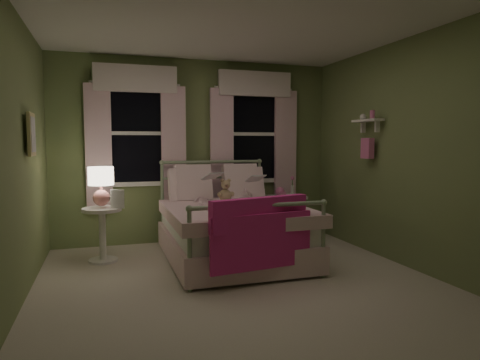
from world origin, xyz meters
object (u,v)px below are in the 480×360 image
object	(u,v)px
bed	(231,228)
child_right	(242,182)
nightstand_left	(102,227)
nightstand_right	(286,202)
teddy_bear	(225,192)
child_left	(201,182)
table_lamp	(101,182)

from	to	relation	value
bed	child_right	distance (m)	0.72
nightstand_left	nightstand_right	world-z (taller)	same
nightstand_right	teddy_bear	bearing A→B (deg)	-154.84
bed	nightstand_right	world-z (taller)	bed
child_right	child_left	bearing A→B (deg)	11.29
nightstand_left	nightstand_right	bearing A→B (deg)	9.28
table_lamp	child_left	bearing A→B (deg)	3.64
child_right	bed	bearing A→B (deg)	67.69
bed	table_lamp	bearing A→B (deg)	167.12
nightstand_left	table_lamp	size ratio (longest dim) A/B	1.39
bed	nightstand_left	xyz separation A→B (m)	(-1.50, 0.34, 0.03)
bed	child_right	bearing A→B (deg)	56.40
teddy_bear	nightstand_left	size ratio (longest dim) A/B	0.46
child_left	teddy_bear	size ratio (longest dim) A/B	2.33
bed	child_left	size ratio (longest dim) A/B	2.93
child_left	child_right	world-z (taller)	child_left
nightstand_left	table_lamp	xyz separation A→B (m)	(0.00, -0.00, 0.54)
bed	child_left	xyz separation A→B (m)	(-0.28, 0.42, 0.53)
bed	child_right	size ratio (longest dim) A/B	3.11
bed	nightstand_right	distance (m)	1.32
nightstand_left	table_lamp	bearing A→B (deg)	-45.00
child_right	table_lamp	distance (m)	1.79
nightstand_left	nightstand_right	size ratio (longest dim) A/B	1.02
child_left	table_lamp	bearing A→B (deg)	13.57
child_left	teddy_bear	bearing A→B (deg)	160.43
child_left	child_right	xyz separation A→B (m)	(0.56, 0.00, -0.02)
child_left	nightstand_right	xyz separation A→B (m)	(1.35, 0.34, -0.37)
bed	table_lamp	world-z (taller)	bed
nightstand_left	nightstand_right	xyz separation A→B (m)	(2.57, 0.42, 0.13)
child_right	nightstand_right	world-z (taller)	child_right
child_left	table_lamp	distance (m)	1.23
teddy_bear	child_left	bearing A→B (deg)	150.50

